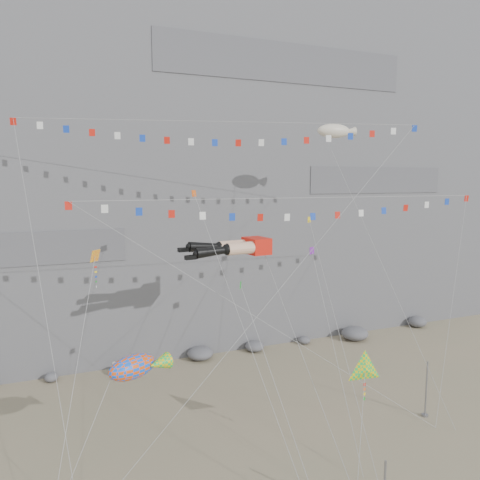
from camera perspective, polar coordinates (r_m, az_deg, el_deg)
The scene contains 15 objects.
ground at distance 34.72m, azimuth 4.36°, elevation -23.93°, with size 120.00×120.00×0.00m, color gray.
cliff at distance 60.42m, azimuth -9.49°, elevation 13.87°, with size 80.00×28.00×50.00m, color slate.
talus_boulders at distance 48.73m, azimuth -4.86°, elevation -13.63°, with size 60.00×3.00×1.20m, color slate, non-canonical shape.
anchor_pole_right at distance 39.99m, azimuth 21.76°, elevation -16.52°, with size 0.12×0.12×4.37m, color gray.
legs_kite at distance 35.70m, azimuth -0.66°, elevation -0.93°, with size 7.28×15.93×19.51m.
flag_banner_upper at distance 38.71m, azimuth -1.67°, elevation 14.19°, with size 31.51×16.47×28.84m.
flag_banner_lower at distance 36.44m, azimuth 7.40°, elevation 5.09°, with size 33.66×7.86×19.60m.
harlequin_kite at distance 29.76m, azimuth -17.27°, elevation -2.03°, with size 4.34×8.16×15.61m.
fish_windsock at distance 28.62m, azimuth -12.98°, elevation -14.88°, with size 7.49×5.53×9.84m.
delta_kite at distance 30.14m, azimuth 15.02°, elevation -15.10°, with size 3.78×3.20×8.31m.
blimp_windsock at distance 43.28m, azimuth 11.37°, elevation 12.84°, with size 4.96×13.40×25.70m.
small_kite_a at distance 35.58m, azimuth -5.39°, elevation 5.02°, with size 2.65×15.39×22.55m.
small_kite_b at distance 36.84m, azimuth 8.81°, elevation -1.57°, with size 2.60×10.43×15.95m.
small_kite_c at distance 30.19m, azimuth 0.24°, elevation -5.99°, with size 1.93×8.86×14.01m.
small_kite_d at distance 41.61m, azimuth 8.56°, elevation 2.00°, with size 4.99×16.62×21.99m.
Camera 1 is at (-13.42, -26.49, 18.00)m, focal length 35.00 mm.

